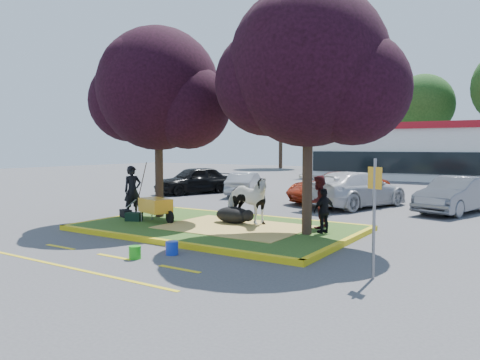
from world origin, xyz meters
The scene contains 32 objects.
ground centered at (0.00, 0.00, 0.00)m, with size 90.00×90.00×0.00m, color #424244.
median_island centered at (0.00, 0.00, 0.07)m, with size 8.00×5.00×0.15m, color #2B4A17.
curb_near centered at (0.00, -2.58, 0.07)m, with size 8.30×0.16×0.15m, color yellow.
curb_far centered at (0.00, 2.58, 0.07)m, with size 8.30×0.16×0.15m, color yellow.
curb_left centered at (-4.08, 0.00, 0.07)m, with size 0.16×5.30×0.15m, color yellow.
curb_right centered at (4.08, 0.00, 0.07)m, with size 0.16×5.30×0.15m, color yellow.
straw_bedding centered at (0.60, 0.00, 0.15)m, with size 4.20×3.00×0.01m, color #EDCD61.
tree_purple_left centered at (-2.78, 0.38, 4.36)m, with size 5.06×4.20×6.51m.
tree_purple_right centered at (2.92, 0.18, 4.56)m, with size 5.30×4.40×6.82m.
fire_lane_stripe_a centered at (-2.00, -4.20, 0.00)m, with size 1.10×0.12×0.01m, color yellow.
fire_lane_stripe_b centered at (0.00, -4.20, 0.00)m, with size 1.10×0.12×0.01m, color yellow.
fire_lane_stripe_c centered at (2.00, -4.20, 0.00)m, with size 1.10×0.12×0.01m, color yellow.
fire_lane_long centered at (0.00, -5.40, 0.00)m, with size 6.00×0.10×0.01m, color yellow.
retail_building centered at (2.00, 27.98, 2.25)m, with size 20.40×8.40×4.40m.
treeline centered at (1.23, 37.61, 7.73)m, with size 46.58×7.80×14.63m.
cow centered at (0.58, 0.71, 0.91)m, with size 0.82×1.80×1.52m, color silver.
calf centered at (0.17, 0.58, 0.42)m, with size 1.23×0.69×0.53m, color black.
handler centered at (-3.70, 0.00, 1.03)m, with size 0.64×0.42×1.76m, color black.
visitor_a centered at (2.78, 1.27, 0.94)m, with size 0.77×0.60×1.58m, color #411215.
visitor_b centered at (3.24, 0.61, 0.78)m, with size 0.74×0.31×1.26m, color black.
wheelbarrow centered at (-2.11, -0.53, 0.67)m, with size 2.00×0.98×0.76m.
gear_bag_dark centered at (-3.70, -0.33, 0.28)m, with size 0.50×0.27×0.26m, color black.
gear_bag_green centered at (-2.85, -0.78, 0.29)m, with size 0.51×0.32×0.27m, color black.
sign_post centered at (5.66, -2.70, 1.44)m, with size 0.31×0.17×2.36m.
bucket_green centered at (0.55, -4.06, 0.15)m, with size 0.28×0.28×0.30m, color green.
bucket_pink centered at (0.94, -3.27, 0.14)m, with size 0.27×0.27×0.29m, color #DC307D.
bucket_blue centered at (0.98, -3.28, 0.16)m, with size 0.30×0.30×0.32m, color #1736B9.
car_black centered at (-7.71, 8.50, 0.75)m, with size 1.77×4.41×1.50m, color black.
car_silver centered at (-4.70, 9.04, 0.62)m, with size 1.31×3.76×1.24m, color #94969B.
car_red centered at (0.53, 8.68, 0.71)m, with size 2.36×5.13×1.42m, color #9F270D.
car_white centered at (1.72, 7.75, 0.76)m, with size 2.14×5.26×1.53m, color silver.
car_grey centered at (5.57, 8.07, 0.71)m, with size 1.49×4.28×1.41m, color slate.
Camera 1 is at (8.36, -11.67, 2.59)m, focal length 35.00 mm.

